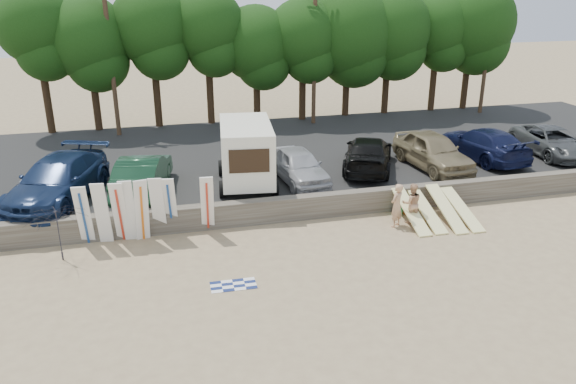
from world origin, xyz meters
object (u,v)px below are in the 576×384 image
at_px(car_5, 483,144).
at_px(car_6, 552,141).
at_px(car_1, 143,174).
at_px(car_2, 299,166).
at_px(cooler, 397,211).
at_px(beach_umbrella, 58,234).
at_px(car_3, 368,153).
at_px(car_4, 433,151).
at_px(car_0, 58,180).
at_px(box_trailer, 246,151).
at_px(beachgoer_b, 412,203).
at_px(beachgoer_a, 397,205).

relative_size(car_5, car_6, 1.08).
xyz_separation_m(car_1, car_2, (6.89, -0.28, -0.08)).
height_order(car_2, cooler, car_2).
height_order(car_2, car_6, car_2).
bearing_deg(car_1, beach_umbrella, 66.91).
relative_size(car_3, car_4, 1.06).
xyz_separation_m(car_0, car_6, (24.24, 0.56, -0.18)).
height_order(car_4, cooler, car_4).
xyz_separation_m(box_trailer, car_6, (16.31, 0.57, -0.85)).
distance_m(car_3, beachgoer_b, 4.98).
distance_m(car_3, car_5, 6.28).
height_order(box_trailer, car_0, box_trailer).
distance_m(car_1, car_3, 10.62).
xyz_separation_m(box_trailer, beachgoer_b, (6.03, -4.21, -1.42)).
bearing_deg(beach_umbrella, car_3, 19.87).
height_order(car_1, cooler, car_1).
bearing_deg(box_trailer, car_2, 3.27).
xyz_separation_m(car_4, car_6, (7.13, 0.45, -0.15)).
relative_size(car_1, beachgoer_a, 2.79).
height_order(beachgoer_a, beach_umbrella, beach_umbrella).
bearing_deg(car_4, beachgoer_a, -135.28).
distance_m(box_trailer, car_5, 12.41).
bearing_deg(car_3, beachgoer_b, 113.89).
bearing_deg(beachgoer_b, car_3, -78.37).
bearing_deg(car_3, beach_umbrella, 44.40).
relative_size(car_1, car_4, 0.99).
height_order(car_1, beach_umbrella, car_1).
bearing_deg(beachgoer_b, beach_umbrella, 12.16).
xyz_separation_m(car_3, beachgoer_b, (-0.05, -4.94, -0.64)).
height_order(car_6, beachgoer_a, car_6).
relative_size(car_4, car_6, 0.99).
bearing_deg(beachgoer_b, car_0, -4.59).
distance_m(car_1, car_4, 13.70).
distance_m(car_4, beach_umbrella, 17.25).
bearing_deg(box_trailer, beach_umbrella, -143.86).
bearing_deg(car_0, car_6, 20.88).
xyz_separation_m(car_2, car_5, (9.99, 0.97, 0.05)).
distance_m(car_1, car_5, 16.89).
bearing_deg(beachgoer_a, box_trailer, -75.09).
relative_size(car_5, beachgoer_a, 3.05).
distance_m(box_trailer, beach_umbrella, 8.69).
distance_m(car_0, beachgoer_b, 14.60).
distance_m(car_1, cooler, 11.02).
height_order(car_5, cooler, car_5).
relative_size(car_2, car_4, 0.87).
height_order(car_3, beachgoer_b, car_3).
xyz_separation_m(car_0, car_1, (3.41, 0.11, -0.07)).
xyz_separation_m(car_0, car_4, (17.11, 0.11, -0.03)).
height_order(car_3, beachgoer_a, car_3).
bearing_deg(car_1, beachgoer_b, 169.32).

